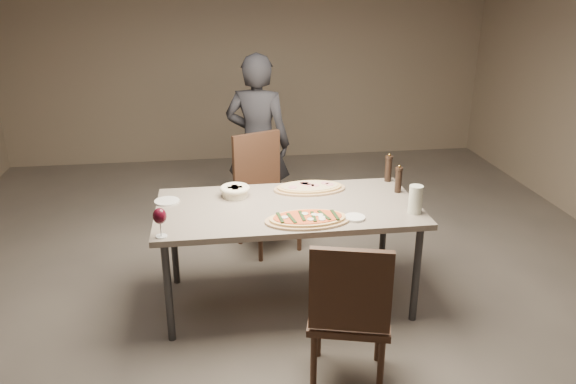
{
  "coord_description": "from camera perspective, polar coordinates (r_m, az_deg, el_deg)",
  "views": [
    {
      "loc": [
        -0.5,
        -3.53,
        2.23
      ],
      "look_at": [
        0.0,
        0.0,
        0.85
      ],
      "focal_mm": 35.0,
      "sensor_mm": 36.0,
      "label": 1
    }
  ],
  "objects": [
    {
      "name": "room",
      "position": [
        3.66,
        0.0,
        8.05
      ],
      "size": [
        7.0,
        7.0,
        7.0
      ],
      "color": "#625B54",
      "rests_on": "ground"
    },
    {
      "name": "dining_table",
      "position": [
        3.88,
        0.0,
        -2.16
      ],
      "size": [
        1.8,
        0.9,
        0.75
      ],
      "color": "gray",
      "rests_on": "ground"
    },
    {
      "name": "zucchini_pizza",
      "position": [
        3.62,
        2.02,
        -2.74
      ],
      "size": [
        0.56,
        0.31,
        0.05
      ],
      "rotation": [
        0.0,
        0.0,
        0.34
      ],
      "color": "tan",
      "rests_on": "dining_table"
    },
    {
      "name": "ham_pizza",
      "position": [
        4.14,
        2.21,
        0.44
      ],
      "size": [
        0.53,
        0.29,
        0.04
      ],
      "rotation": [
        0.0,
        0.0,
        -0.06
      ],
      "color": "tan",
      "rests_on": "dining_table"
    },
    {
      "name": "bread_basket",
      "position": [
        4.02,
        -5.41,
        0.17
      ],
      "size": [
        0.21,
        0.21,
        0.08
      ],
      "rotation": [
        0.0,
        0.0,
        0.06
      ],
      "color": "#EEE6C1",
      "rests_on": "dining_table"
    },
    {
      "name": "oil_dish",
      "position": [
        3.68,
        6.78,
        -2.59
      ],
      "size": [
        0.14,
        0.14,
        0.02
      ],
      "rotation": [
        0.0,
        0.0,
        0.21
      ],
      "color": "white",
      "rests_on": "dining_table"
    },
    {
      "name": "pepper_mill_left",
      "position": [
        4.14,
        11.16,
        1.27
      ],
      "size": [
        0.05,
        0.05,
        0.21
      ],
      "rotation": [
        0.0,
        0.0,
        -0.07
      ],
      "color": "black",
      "rests_on": "dining_table"
    },
    {
      "name": "pepper_mill_right",
      "position": [
        4.36,
        10.17,
        2.4
      ],
      "size": [
        0.06,
        0.06,
        0.22
      ],
      "rotation": [
        0.0,
        0.0,
        0.09
      ],
      "color": "black",
      "rests_on": "dining_table"
    },
    {
      "name": "carafe",
      "position": [
        3.81,
        12.82,
        -0.74
      ],
      "size": [
        0.09,
        0.09,
        0.19
      ],
      "rotation": [
        0.0,
        0.0,
        -0.16
      ],
      "color": "silver",
      "rests_on": "dining_table"
    },
    {
      "name": "wine_glass",
      "position": [
        3.44,
        -12.9,
        -2.5
      ],
      "size": [
        0.08,
        0.08,
        0.19
      ],
      "rotation": [
        0.0,
        0.0,
        0.3
      ],
      "color": "silver",
      "rests_on": "dining_table"
    },
    {
      "name": "side_plate",
      "position": [
        4.01,
        -12.2,
        -0.92
      ],
      "size": [
        0.17,
        0.17,
        0.01
      ],
      "rotation": [
        0.0,
        0.0,
        -0.03
      ],
      "color": "white",
      "rests_on": "dining_table"
    },
    {
      "name": "chair_near",
      "position": [
        3.15,
        6.26,
        -11.68
      ],
      "size": [
        0.55,
        0.55,
        0.95
      ],
      "rotation": [
        0.0,
        0.0,
        -0.27
      ],
      "color": "#3C2519",
      "rests_on": "ground"
    },
    {
      "name": "chair_far",
      "position": [
        4.82,
        -2.51,
        0.73
      ],
      "size": [
        0.61,
        0.61,
        0.98
      ],
      "rotation": [
        0.0,
        0.0,
        3.54
      ],
      "color": "#3C2519",
      "rests_on": "ground"
    },
    {
      "name": "diner",
      "position": [
        5.11,
        -3.08,
        4.97
      ],
      "size": [
        0.69,
        0.56,
        1.62
      ],
      "primitive_type": "imported",
      "rotation": [
        0.0,
        0.0,
        2.8
      ],
      "color": "black",
      "rests_on": "ground"
    }
  ]
}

